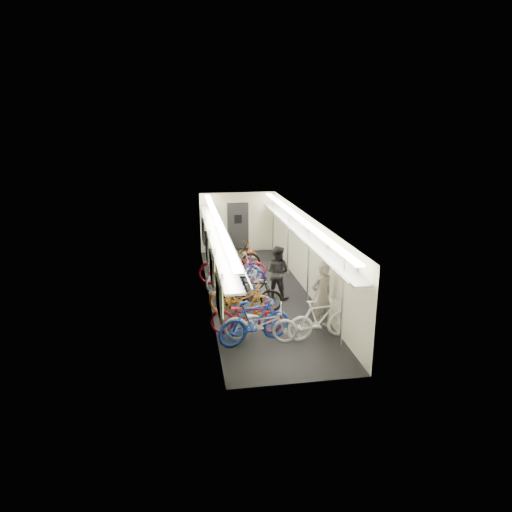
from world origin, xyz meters
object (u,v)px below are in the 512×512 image
object	(u,v)px
passenger_near	(321,296)
backpack	(326,269)
bicycle_1	(255,321)
passenger_mid	(277,272)
bicycle_0	(261,323)

from	to	relation	value
passenger_near	backpack	xyz separation A→B (m)	(0.36, 0.80, 0.41)
bicycle_1	backpack	size ratio (longest dim) A/B	4.86
backpack	passenger_mid	bearing A→B (deg)	123.62
passenger_mid	bicycle_0	bearing A→B (deg)	105.15
passenger_near	passenger_mid	size ratio (longest dim) A/B	1.09
passenger_mid	backpack	bearing A→B (deg)	160.73
bicycle_0	passenger_near	distance (m)	1.76
passenger_near	backpack	size ratio (longest dim) A/B	4.58
bicycle_0	backpack	size ratio (longest dim) A/B	4.65
bicycle_1	backpack	world-z (taller)	backpack
bicycle_0	passenger_mid	bearing A→B (deg)	-4.81
passenger_mid	backpack	world-z (taller)	passenger_mid
passenger_near	backpack	distance (m)	0.97
passenger_near	bicycle_0	bearing A→B (deg)	-3.85
backpack	bicycle_0	bearing A→B (deg)	-149.03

